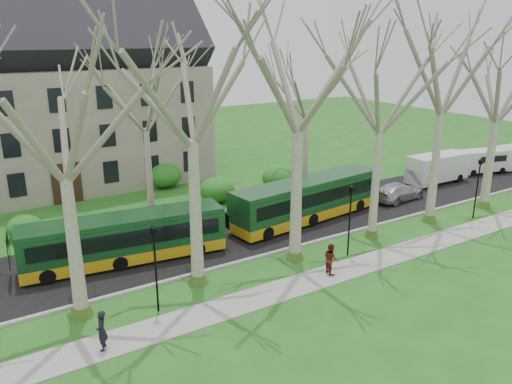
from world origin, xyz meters
TOP-DOWN VIEW (x-y plane):
  - ground at (0.00, 0.00)m, footprint 120.00×120.00m
  - sidewalk at (0.00, -2.50)m, footprint 70.00×2.00m
  - road at (0.00, 5.50)m, footprint 80.00×8.00m
  - curb at (0.00, 1.50)m, footprint 80.00×0.25m
  - building at (-6.00, 24.00)m, footprint 26.50×12.20m
  - tree_row_verge at (0.00, 0.30)m, footprint 49.00×7.00m
  - tree_row_far at (-1.33, 11.00)m, footprint 33.00×7.00m
  - lamp_row at (-0.00, -1.00)m, footprint 36.22×0.22m
  - hedges at (-4.67, 14.00)m, footprint 30.60×8.60m
  - bus_lead at (-5.53, 5.10)m, footprint 11.61×3.75m
  - bus_follow at (7.54, 5.00)m, footprint 12.33×3.84m
  - sedan at (16.38, 4.63)m, footprint 4.92×2.32m
  - van_a at (22.96, 6.31)m, footprint 5.88×2.28m
  - van_b at (29.32, 6.21)m, footprint 5.35×3.14m
  - pedestrian_a at (-9.11, -2.72)m, footprint 0.65×0.76m
  - pedestrian_b at (3.50, -2.34)m, footprint 0.81×0.95m

SIDE VIEW (x-z plane):
  - ground at x=0.00m, z-range 0.00..0.00m
  - sidewalk at x=0.00m, z-range 0.00..0.06m
  - road at x=0.00m, z-range 0.00..0.06m
  - curb at x=0.00m, z-range 0.00..0.14m
  - sedan at x=16.38m, z-range 0.06..1.45m
  - pedestrian_b at x=3.50m, z-range 0.06..1.80m
  - pedestrian_a at x=-9.11m, z-range 0.06..1.83m
  - hedges at x=-4.67m, z-range 0.00..2.00m
  - van_b at x=29.32m, z-range 0.06..2.26m
  - van_a at x=22.96m, z-range 0.06..2.60m
  - bus_lead at x=-5.53m, z-range 0.06..2.91m
  - bus_follow at x=7.54m, z-range 0.06..3.09m
  - lamp_row at x=0.00m, z-range 0.42..4.72m
  - tree_row_far at x=-1.33m, z-range 0.00..12.00m
  - tree_row_verge at x=0.00m, z-range 0.00..14.00m
  - building at x=-6.00m, z-range 0.07..16.07m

